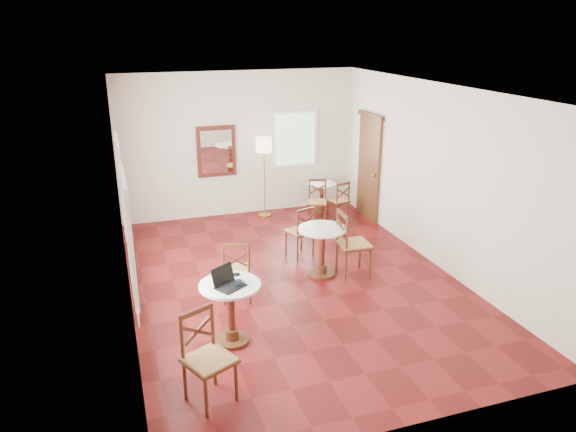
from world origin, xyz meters
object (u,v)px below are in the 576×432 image
object	(u,v)px
chair_near_a	(236,270)
power_adapter	(216,354)
cafe_table_back	(322,194)
water_glass	(225,281)
floor_lamp	(264,150)
cafe_table_near	(231,306)
chair_near_b	(208,358)
navy_mug	(239,283)
chair_back_b	(317,201)
laptop	(227,282)
chair_mid_b	(352,244)
cafe_table_mid	(322,246)
chair_mid_a	(300,231)
chair_back_a	(339,200)
mouse	(236,274)

from	to	relation	value
chair_near_a	power_adapter	xyz separation A→B (m)	(-0.58, -1.33, -0.46)
cafe_table_back	water_glass	distance (m)	5.36
cafe_table_back	floor_lamp	bearing A→B (deg)	173.39
cafe_table_near	chair_near_b	bearing A→B (deg)	-115.07
floor_lamp	navy_mug	xyz separation A→B (m)	(-1.66, -4.63, -0.57)
chair_back_b	laptop	size ratio (longest dim) A/B	1.96
laptop	navy_mug	distance (m)	0.15
chair_near_a	chair_near_b	size ratio (longest dim) A/B	0.92
cafe_table_back	chair_mid_b	bearing A→B (deg)	-102.93
cafe_table_mid	chair_mid_a	bearing A→B (deg)	93.70
chair_mid_b	laptop	distance (m)	2.73
chair_mid_a	chair_mid_b	bearing A→B (deg)	99.89
cafe_table_back	navy_mug	world-z (taller)	navy_mug
chair_near_b	laptop	size ratio (longest dim) A/B	2.34
floor_lamp	chair_near_a	bearing A→B (deg)	-112.45
cafe_table_mid	chair_back_a	xyz separation A→B (m)	(1.34, 2.39, -0.10)
cafe_table_mid	mouse	size ratio (longest dim) A/B	7.55
cafe_table_near	cafe_table_mid	world-z (taller)	cafe_table_near
chair_back_a	chair_near_b	bearing A→B (deg)	38.80
chair_near_a	chair_back_a	world-z (taller)	chair_near_a
cafe_table_near	chair_back_b	bearing A→B (deg)	55.29
cafe_table_back	chair_near_b	size ratio (longest dim) A/B	0.62
cafe_table_back	chair_near_b	bearing A→B (deg)	-122.60
cafe_table_mid	laptop	distance (m)	2.44
chair_mid_b	power_adapter	xyz separation A→B (m)	(-2.54, -1.59, -0.52)
chair_back_a	chair_near_a	bearing A→B (deg)	29.90
cafe_table_mid	power_adapter	world-z (taller)	cafe_table_mid
chair_mid_b	navy_mug	world-z (taller)	chair_mid_b
chair_back_b	floor_lamp	distance (m)	1.52
chair_near_b	water_glass	bearing A→B (deg)	43.21
chair_mid_a	laptop	size ratio (longest dim) A/B	2.05
cafe_table_mid	floor_lamp	distance (m)	3.21
power_adapter	floor_lamp	bearing A→B (deg)	67.24
chair_mid_b	navy_mug	distance (m)	2.62
chair_back_a	chair_back_b	world-z (taller)	chair_back_b
cafe_table_near	chair_near_a	world-z (taller)	chair_near_a
cafe_table_near	power_adapter	bearing A→B (deg)	-135.17
chair_near_b	power_adapter	distance (m)	0.96
chair_mid_a	power_adapter	distance (m)	3.31
cafe_table_back	chair_mid_a	distance (m)	2.41
cafe_table_mid	cafe_table_back	bearing A→B (deg)	68.30
chair_near_a	chair_back_b	distance (m)	3.65
cafe_table_mid	water_glass	size ratio (longest dim) A/B	9.18
chair_back_a	power_adapter	xyz separation A→B (m)	(-3.42, -4.12, -0.39)
cafe_table_near	water_glass	distance (m)	0.36
cafe_table_mid	navy_mug	xyz separation A→B (m)	(-1.72, -1.55, 0.36)
cafe_table_back	chair_mid_b	world-z (taller)	chair_mid_b
chair_back_a	cafe_table_near	bearing A→B (deg)	36.15
mouse	navy_mug	world-z (taller)	navy_mug
mouse	water_glass	distance (m)	0.27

